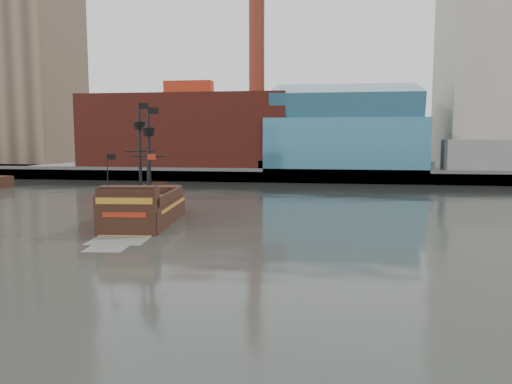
# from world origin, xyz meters

# --- Properties ---
(ground) EXTENTS (400.00, 400.00, 0.00)m
(ground) POSITION_xyz_m (0.00, 0.00, 0.00)
(ground) COLOR #292B26
(ground) RESTS_ON ground
(promenade_far) EXTENTS (220.00, 60.00, 2.00)m
(promenade_far) POSITION_xyz_m (0.00, 92.00, 1.00)
(promenade_far) COLOR slate
(promenade_far) RESTS_ON ground
(seawall) EXTENTS (220.00, 1.00, 2.60)m
(seawall) POSITION_xyz_m (0.00, 62.50, 1.30)
(seawall) COLOR #4C4C49
(seawall) RESTS_ON ground
(skyline) EXTENTS (149.00, 45.00, 62.00)m
(skyline) POSITION_xyz_m (5.21, 84.56, 24.55)
(skyline) COLOR brown
(skyline) RESTS_ON promenade_far
(pirate_ship) EXTENTS (6.92, 17.45, 12.71)m
(pirate_ship) POSITION_xyz_m (-10.17, 16.53, 1.15)
(pirate_ship) COLOR black
(pirate_ship) RESTS_ON ground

